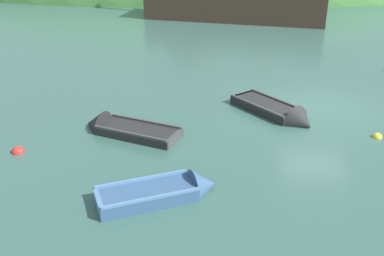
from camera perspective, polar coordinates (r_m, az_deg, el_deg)
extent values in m
plane|color=#33564C|center=(17.39, 15.94, 2.45)|extent=(120.00, 120.00, 0.00)
cube|color=#38281E|center=(33.11, 5.53, 14.72)|extent=(13.02, 6.01, 2.87)
cube|color=black|center=(16.72, 9.47, 2.48)|extent=(2.66, 2.83, 0.40)
cone|color=black|center=(15.69, 13.94, 0.55)|extent=(1.27, 1.23, 1.08)
cube|color=#3B3B3B|center=(17.56, 6.40, 3.99)|extent=(0.86, 0.76, 0.28)
cube|color=#3B3B3B|center=(16.36, 10.71, 2.41)|extent=(0.91, 0.82, 0.05)
cube|color=#3B3B3B|center=(16.97, 8.35, 3.42)|extent=(0.91, 0.82, 0.05)
cube|color=#3B3B3B|center=(16.28, 8.22, 2.82)|extent=(1.82, 2.10, 0.07)
cube|color=#3B3B3B|center=(17.00, 10.78, 3.59)|extent=(1.82, 2.10, 0.07)
cube|color=black|center=(14.62, -6.84, -0.71)|extent=(2.90, 1.99, 0.39)
cone|color=black|center=(15.49, -12.16, 0.40)|extent=(1.00, 1.23, 1.07)
cube|color=#3B3B3B|center=(14.02, -2.33, -1.43)|extent=(0.47, 0.99, 0.27)
cube|color=#3B3B3B|center=(14.80, -8.43, 0.08)|extent=(0.53, 1.03, 0.05)
cube|color=#3B3B3B|center=(14.34, -5.26, -0.56)|extent=(0.53, 1.03, 0.05)
cube|color=#3B3B3B|center=(14.93, -5.87, 0.85)|extent=(2.48, 0.99, 0.07)
cube|color=#3B3B3B|center=(14.13, -7.97, -0.71)|extent=(2.48, 0.99, 0.07)
cube|color=#335175|center=(11.28, -5.82, -8.76)|extent=(2.64, 1.93, 0.45)
cone|color=#335175|center=(11.68, 1.52, -7.36)|extent=(0.97, 1.14, 0.97)
cube|color=#4F75A1|center=(11.08, -11.77, -9.48)|extent=(0.48, 0.88, 0.31)
cube|color=#4F75A1|center=(11.29, -3.74, -7.67)|extent=(0.55, 0.93, 0.05)
cube|color=#4F75A1|center=(11.12, -8.00, -8.43)|extent=(0.55, 0.93, 0.05)
cube|color=#4F75A1|center=(10.76, -5.22, -8.92)|extent=(2.22, 1.05, 0.07)
cube|color=#4F75A1|center=(11.54, -6.48, -6.48)|extent=(2.22, 1.05, 0.07)
sphere|color=yellow|center=(15.62, 22.52, -1.11)|extent=(0.31, 0.31, 0.31)
sphere|color=red|center=(14.50, -21.28, -2.89)|extent=(0.38, 0.38, 0.38)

